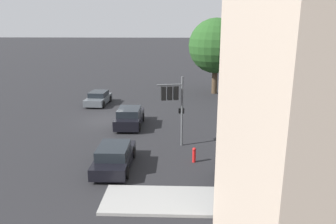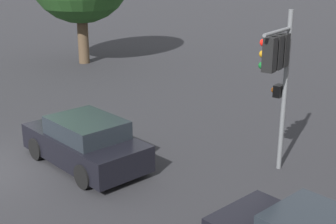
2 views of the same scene
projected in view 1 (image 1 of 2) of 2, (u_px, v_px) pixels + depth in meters
The scene contains 8 objects.
ground_plane at pixel (107, 120), 27.96m from camera, with size 300.00×300.00×0.00m, color black.
street_tree at pixel (216, 46), 37.01m from camera, with size 6.18×6.18×8.58m.
traffic_signal at pixel (173, 98), 21.33m from camera, with size 0.85×1.78×4.71m.
crossing_car_0 at pixel (130, 117), 26.21m from camera, with size 4.35×2.08×1.51m.
crossing_car_1 at pixel (98, 98), 33.16m from camera, with size 4.10×2.12×1.31m.
crossing_car_2 at pixel (114, 157), 18.69m from camera, with size 4.45×2.04×1.40m.
parked_car_0 at pixel (258, 167), 17.34m from camera, with size 1.95×4.45×1.43m.
fire_hydrant at pixel (194, 154), 19.49m from camera, with size 0.22×0.22×0.92m.
Camera 1 is at (26.55, 6.18, 8.12)m, focal length 35.00 mm.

